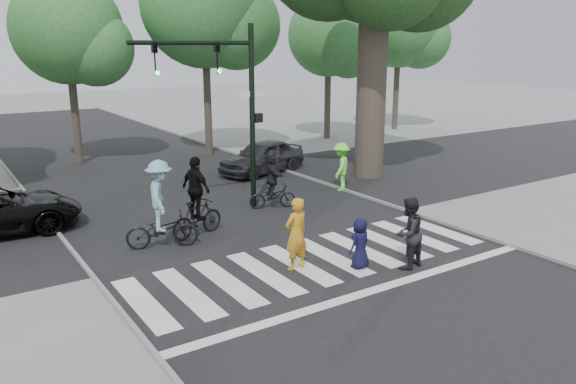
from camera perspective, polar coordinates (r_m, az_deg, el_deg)
name	(u,v)px	position (r m, az deg, el deg)	size (l,w,h in m)	color
ground	(339,273)	(13.73, 5.20, -8.23)	(120.00, 120.00, 0.00)	gray
road_stem	(240,221)	(17.66, -4.94, -2.91)	(10.00, 70.00, 0.01)	black
road_cross	(199,199)	(20.24, -9.00, -0.73)	(70.00, 10.00, 0.01)	black
curb_left	(72,251)	(16.02, -21.09, -5.59)	(0.10, 70.00, 0.10)	gray
curb_right	(363,196)	(20.42, 7.60, -0.41)	(0.10, 70.00, 0.10)	gray
crosswalk	(323,264)	(14.21, 3.53, -7.35)	(10.00, 3.85, 0.01)	silver
traffic_signal	(229,92)	(18.11, -6.05, 10.09)	(4.45, 0.29, 6.00)	black
bg_tree_2	(74,34)	(27.17, -20.89, 14.74)	(5.04, 4.80, 8.40)	brown
bg_tree_3	(212,9)	(27.98, -7.70, 17.90)	(6.30, 6.00, 10.20)	brown
bg_tree_4	(334,39)	(32.89, 4.67, 15.21)	(4.83, 4.60, 8.15)	brown
bg_tree_5	(405,28)	(37.32, 11.77, 16.02)	(5.67, 5.40, 9.30)	brown
pedestrian_woman	(296,234)	(13.60, 0.84, -4.29)	(0.66, 0.44, 1.82)	orange
pedestrian_child	(360,243)	(13.89, 7.34, -5.18)	(0.63, 0.41, 1.29)	black
pedestrian_adult	(408,233)	(14.00, 12.11, -4.12)	(0.87, 0.68, 1.79)	black
cyclist_left	(161,211)	(15.37, -12.79, -1.85)	(2.02, 1.41, 2.42)	black
cyclist_mid	(197,204)	(16.15, -9.26, -1.22)	(1.85, 1.16, 2.33)	black
cyclist_right	(272,182)	(18.72, -1.59, 0.97)	(1.67, 1.54, 2.00)	black
car_grey	(262,157)	(24.04, -2.65, 3.60)	(1.66, 4.12, 1.40)	#303035
bystander_hivis	(341,167)	(21.16, 5.42, 2.58)	(1.18, 0.68, 1.82)	#74FF44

